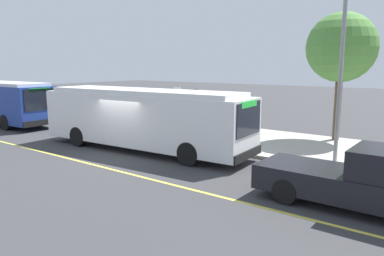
{
  "coord_description": "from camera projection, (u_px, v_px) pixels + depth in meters",
  "views": [
    {
      "loc": [
        12.6,
        -11.53,
        4.09
      ],
      "look_at": [
        2.88,
        1.4,
        1.31
      ],
      "focal_mm": 34.31,
      "sensor_mm": 36.0,
      "label": 1
    }
  ],
  "objects": [
    {
      "name": "ground_plane",
      "position": [
        125.0,
        153.0,
        17.24
      ],
      "size": [
        120.0,
        120.0,
        0.0
      ],
      "primitive_type": "plane",
      "color": "#38383A"
    },
    {
      "name": "sidewalk_curb",
      "position": [
        200.0,
        133.0,
        21.95
      ],
      "size": [
        44.0,
        6.4,
        0.15
      ],
      "primitive_type": "cube",
      "color": "#A8A399",
      "rests_on": "ground_plane"
    },
    {
      "name": "lane_stripe_center",
      "position": [
        87.0,
        163.0,
        15.5
      ],
      "size": [
        36.0,
        0.14,
        0.01
      ],
      "primitive_type": "cube",
      "color": "#E0D64C",
      "rests_on": "ground_plane"
    },
    {
      "name": "transit_bus_main",
      "position": [
        143.0,
        117.0,
        17.63
      ],
      "size": [
        11.3,
        3.27,
        2.95
      ],
      "color": "white",
      "rests_on": "ground_plane"
    },
    {
      "name": "pickup_truck",
      "position": [
        361.0,
        181.0,
        10.41
      ],
      "size": [
        5.42,
        2.07,
        1.85
      ],
      "color": "black",
      "rests_on": "ground_plane"
    },
    {
      "name": "bus_shelter",
      "position": [
        171.0,
        100.0,
        23.41
      ],
      "size": [
        2.9,
        1.6,
        2.48
      ],
      "color": "#333338",
      "rests_on": "sidewalk_curb"
    },
    {
      "name": "waiting_bench",
      "position": [
        173.0,
        120.0,
        23.31
      ],
      "size": [
        1.6,
        0.48,
        0.95
      ],
      "color": "brown",
      "rests_on": "sidewalk_curb"
    },
    {
      "name": "route_sign_post",
      "position": [
        178.0,
        105.0,
        19.65
      ],
      "size": [
        0.44,
        0.08,
        2.8
      ],
      "color": "#333338",
      "rests_on": "sidewalk_curb"
    },
    {
      "name": "pedestrian_commuter",
      "position": [
        126.0,
        113.0,
        23.02
      ],
      "size": [
        0.24,
        0.4,
        1.69
      ],
      "color": "#282D47",
      "rests_on": "sidewalk_curb"
    },
    {
      "name": "street_tree_near_shelter",
      "position": [
        341.0,
        48.0,
        18.85
      ],
      "size": [
        3.57,
        3.57,
        6.63
      ],
      "color": "brown",
      "rests_on": "sidewalk_curb"
    },
    {
      "name": "utility_pole",
      "position": [
        340.0,
        84.0,
        14.46
      ],
      "size": [
        0.16,
        0.16,
        6.4
      ],
      "primitive_type": "cylinder",
      "color": "gray",
      "rests_on": "sidewalk_curb"
    }
  ]
}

